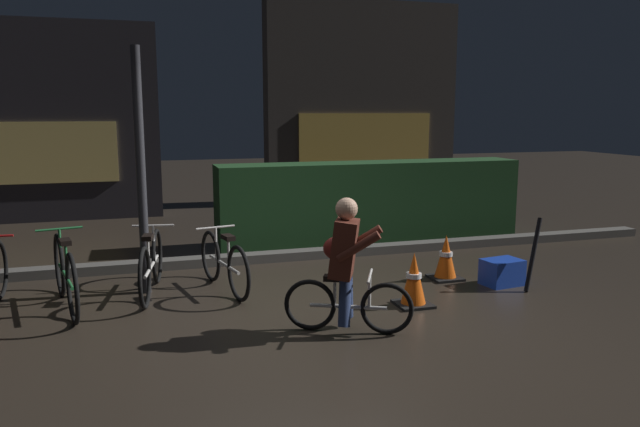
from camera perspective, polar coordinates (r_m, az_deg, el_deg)
The scene contains 14 objects.
ground_plane at distance 6.22m, azimuth -0.14°, elevation -9.19°, with size 40.00×40.00×0.00m, color #2D261E.
sidewalk_curb at distance 8.25m, azimuth -4.60°, elevation -4.05°, with size 12.00×0.24×0.12m, color #56544F.
hedge_row at distance 9.51m, azimuth 4.81°, elevation 1.16°, with size 4.80×0.70×1.22m, color #214723.
storefront_left at distance 12.31m, azimuth -27.03°, elevation 7.61°, with size 5.14×0.54×3.61m.
storefront_right at distance 13.74m, azimuth 3.95°, elevation 10.26°, with size 4.36×0.54×4.35m.
street_post at distance 6.86m, azimuth -16.44°, elevation 3.68°, with size 0.10×0.10×2.68m, color #2D2D33.
parked_bike_left_mid at distance 6.73m, azimuth -22.77°, elevation -5.30°, with size 0.49×1.70×0.80m.
parked_bike_center_left at distance 6.94m, azimuth -15.54°, elevation -4.66°, with size 0.46×1.58×0.74m.
parked_bike_center_right at distance 6.92m, azimuth -9.00°, elevation -4.60°, with size 0.46×1.48×0.70m.
traffic_cone_near at distance 6.40m, azimuth 8.78°, elevation -6.21°, with size 0.36×0.36×0.56m.
traffic_cone_far at distance 7.46m, azimuth 11.71°, elevation -4.10°, with size 0.36×0.36×0.54m.
blue_crate at distance 7.41m, azimuth 16.70°, elevation -5.29°, with size 0.44×0.32×0.30m, color #193DB7.
cyclist at distance 5.52m, azimuth 2.43°, elevation -4.82°, with size 1.09×0.66×1.25m.
closed_umbrella at distance 7.28m, azimuth 19.36°, elevation -3.64°, with size 0.05×0.05×0.85m, color black.
Camera 1 is at (-1.71, -5.63, 2.00)m, focal length 34.13 mm.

